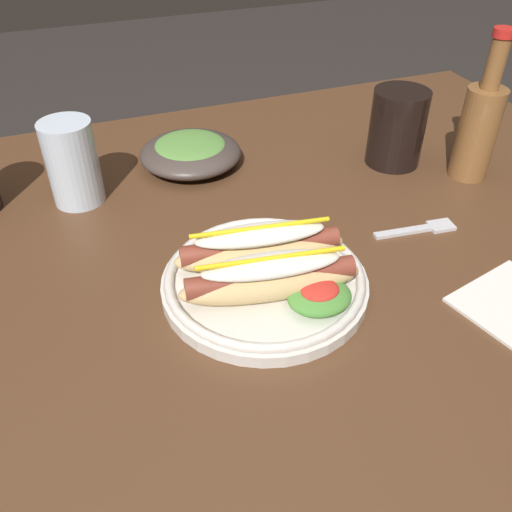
# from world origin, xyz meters

# --- Properties ---
(dining_table) EXTENTS (1.37, 0.95, 0.74)m
(dining_table) POSITION_xyz_m (0.00, 0.00, 0.65)
(dining_table) COLOR #51331E
(dining_table) RESTS_ON ground_plane
(hot_dog_plate) EXTENTS (0.25, 0.25, 0.08)m
(hot_dog_plate) POSITION_xyz_m (-0.00, -0.09, 0.77)
(hot_dog_plate) COLOR silver
(hot_dog_plate) RESTS_ON dining_table
(fork) EXTENTS (0.12, 0.03, 0.00)m
(fork) POSITION_xyz_m (0.25, -0.05, 0.74)
(fork) COLOR silver
(fork) RESTS_ON dining_table
(water_cup) EXTENTS (0.08, 0.08, 0.13)m
(water_cup) POSITION_xyz_m (-0.19, 0.20, 0.80)
(water_cup) COLOR silver
(water_cup) RESTS_ON dining_table
(extra_cup) EXTENTS (0.09, 0.09, 0.12)m
(extra_cup) POSITION_xyz_m (0.32, 0.14, 0.80)
(extra_cup) COLOR black
(extra_cup) RESTS_ON dining_table
(glass_bottle) EXTENTS (0.06, 0.06, 0.23)m
(glass_bottle) POSITION_xyz_m (0.41, 0.06, 0.83)
(glass_bottle) COLOR brown
(glass_bottle) RESTS_ON dining_table
(side_bowl) EXTENTS (0.17, 0.17, 0.05)m
(side_bowl) POSITION_xyz_m (-0.01, 0.25, 0.76)
(side_bowl) COLOR #423833
(side_bowl) RESTS_ON dining_table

